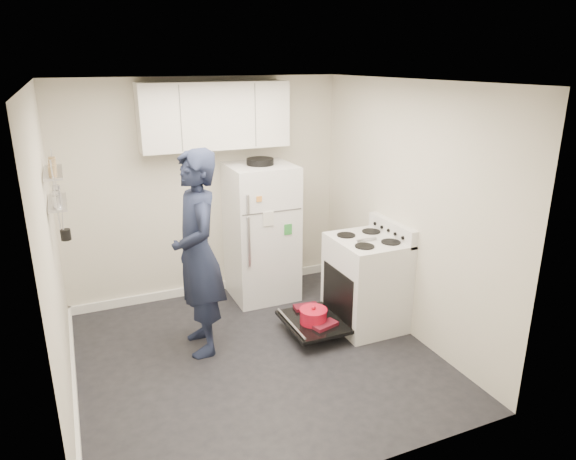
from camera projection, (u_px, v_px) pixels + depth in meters
name	position (u px, v px, depth m)	size (l,w,h in m)	color
room	(249.00, 235.00, 4.48)	(3.21, 3.21, 2.51)	black
electric_range	(365.00, 283.00, 5.30)	(0.66, 0.76, 1.10)	silver
open_oven_door	(313.00, 319.00, 5.16)	(0.55, 0.70, 0.22)	black
refrigerator	(261.00, 232.00, 5.89)	(0.72, 0.74, 1.64)	white
upper_cabinets	(215.00, 115.00, 5.46)	(1.60, 0.33, 0.70)	silver
wall_shelf_rack	(56.00, 188.00, 4.17)	(0.14, 0.60, 0.61)	#B2B2B7
person	(198.00, 254.00, 4.71)	(0.71, 0.46, 1.94)	#181E35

